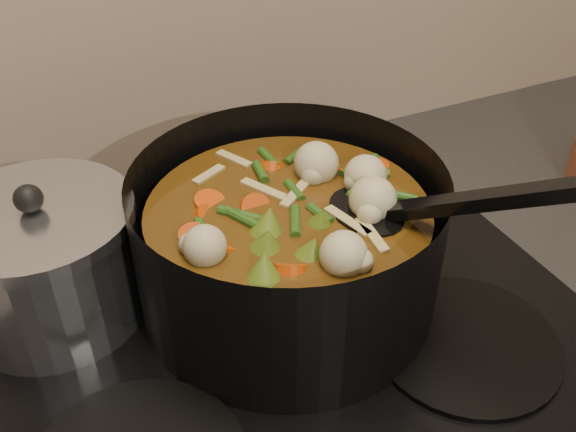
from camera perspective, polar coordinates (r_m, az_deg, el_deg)
name	(u,v)px	position (r m, az deg, el deg)	size (l,w,h in m)	color
stovetop	(259,314)	(0.67, -2.62, -8.66)	(0.62, 0.54, 0.03)	black
stockpot	(289,244)	(0.63, 0.06, -2.54)	(0.37, 0.39, 0.22)	black
saucepan	(47,262)	(0.66, -20.64, -3.84)	(0.18, 0.18, 0.15)	silver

